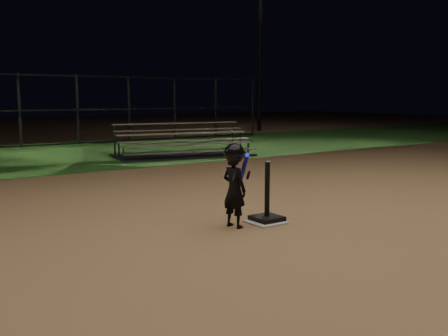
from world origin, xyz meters
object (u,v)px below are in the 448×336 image
(child_batter, at_px, (234,183))
(home_plate, at_px, (266,222))
(batting_tee, at_px, (267,209))
(bleacher_right, at_px, (183,149))
(light_pole_right, at_px, (261,30))

(child_batter, bearing_deg, home_plate, -111.57)
(home_plate, distance_m, child_batter, 0.76)
(child_batter, bearing_deg, batting_tee, -106.17)
(bleacher_right, bearing_deg, light_pole_right, 50.90)
(batting_tee, distance_m, bleacher_right, 8.18)
(home_plate, xyz_separation_m, light_pole_right, (12.00, 14.94, 4.93))
(bleacher_right, bearing_deg, child_batter, -104.86)
(child_batter, bearing_deg, bleacher_right, -38.90)
(batting_tee, distance_m, light_pole_right, 19.68)
(batting_tee, bearing_deg, light_pole_right, 51.28)
(child_batter, bearing_deg, light_pole_right, -52.94)
(home_plate, height_order, light_pole_right, light_pole_right)
(bleacher_right, bearing_deg, batting_tee, -101.39)
(batting_tee, height_order, light_pole_right, light_pole_right)
(light_pole_right, bearing_deg, batting_tee, -128.72)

